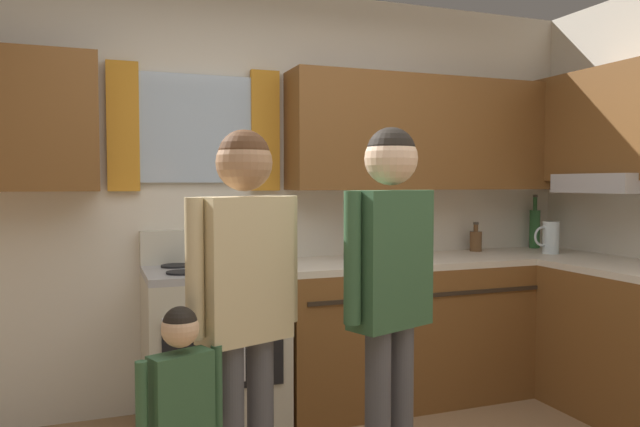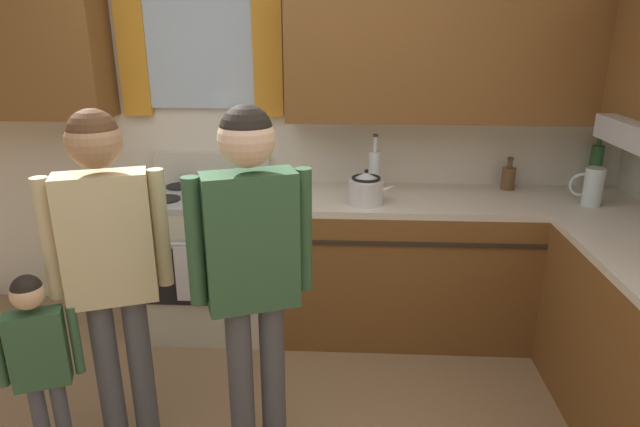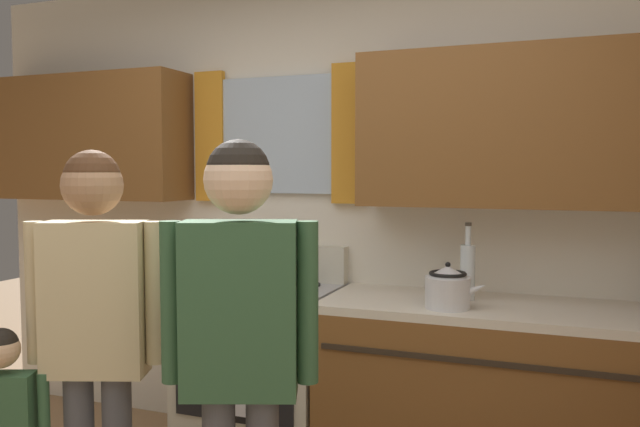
{
  "view_description": "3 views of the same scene",
  "coord_description": "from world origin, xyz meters",
  "px_view_note": "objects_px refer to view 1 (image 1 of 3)",
  "views": [
    {
      "loc": [
        -0.94,
        -1.85,
        1.38
      ],
      "look_at": [
        0.06,
        0.82,
        1.24
      ],
      "focal_mm": 33.89,
      "sensor_mm": 36.0,
      "label": 1
    },
    {
      "loc": [
        0.57,
        -1.63,
        1.87
      ],
      "look_at": [
        0.45,
        0.59,
        1.11
      ],
      "focal_mm": 30.58,
      "sensor_mm": 36.0,
      "label": 2
    },
    {
      "loc": [
        1.14,
        -1.41,
        1.51
      ],
      "look_at": [
        0.21,
        1.02,
        1.33
      ],
      "focal_mm": 35.63,
      "sensor_mm": 36.0,
      "label": 3
    }
  ],
  "objects_px": {
    "stove_oven": "(213,344)",
    "water_pitcher": "(550,237)",
    "small_child": "(181,411)",
    "adult_holding_child": "(245,284)",
    "bottle_tall_clear": "(375,237)",
    "adult_in_plaid": "(390,273)",
    "stovetop_kettle": "(383,248)",
    "bottle_squat_brown": "(476,240)",
    "bottle_wine_green": "(535,228)"
  },
  "relations": [
    {
      "from": "stovetop_kettle",
      "to": "adult_in_plaid",
      "type": "xyz_separation_m",
      "value": [
        -0.48,
        -1.04,
        0.02
      ]
    },
    {
      "from": "stovetop_kettle",
      "to": "water_pitcher",
      "type": "distance_m",
      "value": 1.29
    },
    {
      "from": "bottle_tall_clear",
      "to": "small_child",
      "type": "xyz_separation_m",
      "value": [
        -1.4,
        -1.4,
        -0.44
      ]
    },
    {
      "from": "stove_oven",
      "to": "adult_in_plaid",
      "type": "relative_size",
      "value": 0.68
    },
    {
      "from": "bottle_tall_clear",
      "to": "bottle_squat_brown",
      "type": "relative_size",
      "value": 1.79
    },
    {
      "from": "small_child",
      "to": "adult_holding_child",
      "type": "bearing_deg",
      "value": 32.72
    },
    {
      "from": "bottle_wine_green",
      "to": "bottle_squat_brown",
      "type": "distance_m",
      "value": 0.54
    },
    {
      "from": "stove_oven",
      "to": "stovetop_kettle",
      "type": "bearing_deg",
      "value": -8.66
    },
    {
      "from": "stove_oven",
      "to": "bottle_tall_clear",
      "type": "relative_size",
      "value": 3.0
    },
    {
      "from": "bottle_squat_brown",
      "to": "stovetop_kettle",
      "type": "distance_m",
      "value": 0.97
    },
    {
      "from": "bottle_wine_green",
      "to": "bottle_tall_clear",
      "type": "height_order",
      "value": "bottle_wine_green"
    },
    {
      "from": "bottle_tall_clear",
      "to": "stovetop_kettle",
      "type": "distance_m",
      "value": 0.23
    },
    {
      "from": "bottle_tall_clear",
      "to": "water_pitcher",
      "type": "relative_size",
      "value": 1.67
    },
    {
      "from": "stove_oven",
      "to": "water_pitcher",
      "type": "xyz_separation_m",
      "value": [
        2.28,
        -0.11,
        0.54
      ]
    },
    {
      "from": "water_pitcher",
      "to": "adult_in_plaid",
      "type": "height_order",
      "value": "adult_in_plaid"
    },
    {
      "from": "stove_oven",
      "to": "water_pitcher",
      "type": "distance_m",
      "value": 2.35
    },
    {
      "from": "adult_holding_child",
      "to": "adult_in_plaid",
      "type": "distance_m",
      "value": 0.6
    },
    {
      "from": "bottle_wine_green",
      "to": "water_pitcher",
      "type": "height_order",
      "value": "bottle_wine_green"
    },
    {
      "from": "stove_oven",
      "to": "small_child",
      "type": "distance_m",
      "value": 1.38
    },
    {
      "from": "bottle_wine_green",
      "to": "stovetop_kettle",
      "type": "xyz_separation_m",
      "value": [
        -1.44,
        -0.38,
        -0.06
      ]
    },
    {
      "from": "bottle_squat_brown",
      "to": "small_child",
      "type": "xyz_separation_m",
      "value": [
        -2.25,
        -1.53,
        -0.37
      ]
    },
    {
      "from": "stove_oven",
      "to": "bottle_wine_green",
      "type": "height_order",
      "value": "bottle_wine_green"
    },
    {
      "from": "bottle_squat_brown",
      "to": "adult_holding_child",
      "type": "xyz_separation_m",
      "value": [
        -1.99,
        -1.35,
        0.02
      ]
    },
    {
      "from": "water_pitcher",
      "to": "adult_holding_child",
      "type": "bearing_deg",
      "value": -156.1
    },
    {
      "from": "water_pitcher",
      "to": "bottle_squat_brown",
      "type": "bearing_deg",
      "value": 141.64
    },
    {
      "from": "bottle_tall_clear",
      "to": "bottle_wine_green",
      "type": "bearing_deg",
      "value": 6.39
    },
    {
      "from": "bottle_tall_clear",
      "to": "water_pitcher",
      "type": "bearing_deg",
      "value": -8.15
    },
    {
      "from": "bottle_wine_green",
      "to": "stovetop_kettle",
      "type": "height_order",
      "value": "bottle_wine_green"
    },
    {
      "from": "stove_oven",
      "to": "adult_holding_child",
      "type": "relative_size",
      "value": 0.69
    },
    {
      "from": "stove_oven",
      "to": "bottle_squat_brown",
      "type": "distance_m",
      "value": 1.98
    },
    {
      "from": "bottle_squat_brown",
      "to": "adult_in_plaid",
      "type": "height_order",
      "value": "adult_in_plaid"
    },
    {
      "from": "bottle_squat_brown",
      "to": "water_pitcher",
      "type": "height_order",
      "value": "water_pitcher"
    },
    {
      "from": "bottle_tall_clear",
      "to": "stovetop_kettle",
      "type": "bearing_deg",
      "value": -103.82
    },
    {
      "from": "stove_oven",
      "to": "small_child",
      "type": "relative_size",
      "value": 1.14
    },
    {
      "from": "stove_oven",
      "to": "bottle_wine_green",
      "type": "xyz_separation_m",
      "value": [
        2.43,
        0.22,
        0.58
      ]
    },
    {
      "from": "bottle_wine_green",
      "to": "adult_holding_child",
      "type": "distance_m",
      "value": 2.88
    },
    {
      "from": "bottle_tall_clear",
      "to": "adult_in_plaid",
      "type": "bearing_deg",
      "value": -113.06
    },
    {
      "from": "adult_holding_child",
      "to": "adult_in_plaid",
      "type": "bearing_deg",
      "value": -3.55
    },
    {
      "from": "stovetop_kettle",
      "to": "adult_holding_child",
      "type": "height_order",
      "value": "adult_holding_child"
    },
    {
      "from": "bottle_wine_green",
      "to": "stovetop_kettle",
      "type": "distance_m",
      "value": 1.49
    },
    {
      "from": "bottle_squat_brown",
      "to": "adult_holding_child",
      "type": "relative_size",
      "value": 0.13
    },
    {
      "from": "stovetop_kettle",
      "to": "small_child",
      "type": "xyz_separation_m",
      "value": [
        -1.35,
        -1.18,
        -0.39
      ]
    },
    {
      "from": "bottle_wine_green",
      "to": "adult_holding_child",
      "type": "relative_size",
      "value": 0.25
    },
    {
      "from": "bottle_tall_clear",
      "to": "adult_in_plaid",
      "type": "relative_size",
      "value": 0.23
    },
    {
      "from": "stove_oven",
      "to": "adult_in_plaid",
      "type": "xyz_separation_m",
      "value": [
        0.51,
        -1.19,
        0.55
      ]
    },
    {
      "from": "stove_oven",
      "to": "water_pitcher",
      "type": "height_order",
      "value": "water_pitcher"
    },
    {
      "from": "stove_oven",
      "to": "water_pitcher",
      "type": "relative_size",
      "value": 5.0
    },
    {
      "from": "adult_holding_child",
      "to": "adult_in_plaid",
      "type": "xyz_separation_m",
      "value": [
        0.6,
        -0.04,
        0.02
      ]
    },
    {
      "from": "bottle_squat_brown",
      "to": "small_child",
      "type": "relative_size",
      "value": 0.21
    },
    {
      "from": "adult_holding_child",
      "to": "adult_in_plaid",
      "type": "height_order",
      "value": "adult_in_plaid"
    }
  ]
}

